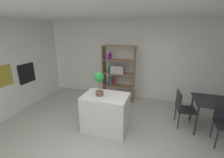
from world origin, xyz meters
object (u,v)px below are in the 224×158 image
dining_table (220,105)px  kitchen_island (106,113)px  potted_plant_on_island (99,81)px  open_bookshelf (117,72)px  built_in_oven (27,73)px  dining_chair_island_side (182,106)px

dining_table → kitchen_island: bearing=-163.4°
dining_table → potted_plant_on_island: bearing=-163.4°
kitchen_island → dining_table: (2.57, 0.77, 0.25)m
kitchen_island → open_bookshelf: 1.94m
built_in_oven → dining_table: 5.37m
built_in_oven → kitchen_island: (2.77, -0.44, -0.64)m
built_in_oven → dining_chair_island_side: size_ratio=0.64×
dining_table → dining_chair_island_side: 0.81m
open_bookshelf → dining_table: size_ratio=1.66×
built_in_oven → potted_plant_on_island: 2.69m
open_bookshelf → kitchen_island: bearing=-82.0°
built_in_oven → kitchen_island: bearing=-9.0°
kitchen_island → dining_chair_island_side: dining_chair_island_side is taller
potted_plant_on_island → open_bookshelf: (-0.13, 1.88, -0.27)m
kitchen_island → open_bookshelf: bearing=98.0°
built_in_oven → dining_table: (5.35, 0.32, -0.39)m
dining_table → dining_chair_island_side: (-0.79, -0.01, -0.16)m
built_in_oven → dining_chair_island_side: built_in_oven is taller
built_in_oven → dining_table: size_ratio=0.52×
potted_plant_on_island → dining_chair_island_side: size_ratio=0.60×
potted_plant_on_island → open_bookshelf: size_ratio=0.29×
open_bookshelf → dining_table: open_bookshelf is taller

